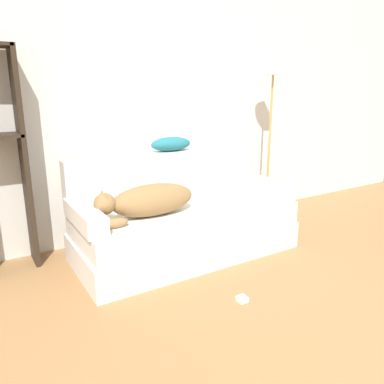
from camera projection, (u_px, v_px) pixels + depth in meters
name	position (u px, v px, depth m)	size (l,w,h in m)	color
wall_back	(163.00, 94.00, 3.59)	(7.66, 0.06, 2.70)	silver
couch	(186.00, 231.00, 3.23)	(1.87, 0.83, 0.43)	silver
couch_backrest	(167.00, 175.00, 3.40)	(1.83, 0.15, 0.42)	silver
couch_arm_left	(85.00, 216.00, 2.71)	(0.15, 0.64, 0.14)	silver
couch_arm_right	(263.00, 186.00, 3.58)	(0.15, 0.64, 0.14)	silver
dog	(149.00, 200.00, 2.90)	(0.82, 0.29, 0.25)	olive
laptop	(212.00, 202.00, 3.28)	(0.36, 0.21, 0.02)	silver
throw_pillow	(171.00, 144.00, 3.37)	(0.39, 0.19, 0.13)	teal
floor_lamp	(272.00, 92.00, 3.86)	(0.25, 0.25, 1.72)	tan
power_adapter	(242.00, 299.00, 2.53)	(0.07, 0.07, 0.03)	white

